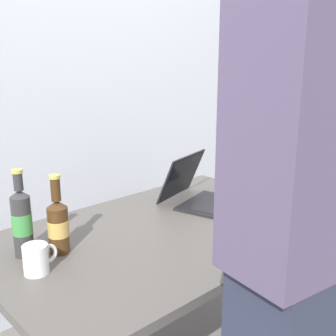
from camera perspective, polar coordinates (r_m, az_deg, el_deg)
desk at (r=1.73m, az=-0.51°, el=-11.22°), size 1.38×0.86×0.70m
laptop at (r=1.96m, az=4.63°, el=-3.50°), size 0.38×0.42×0.23m
beer_bottle_dark at (r=1.52m, az=-19.35°, el=-6.87°), size 0.07×0.07×0.31m
beer_bottle_amber at (r=1.51m, az=-14.81°, el=-7.43°), size 0.07×0.07×0.28m
person_figure at (r=1.08m, az=18.66°, el=-9.81°), size 0.45×0.33×1.81m
coffee_mug at (r=1.42m, az=-17.52°, el=-11.76°), size 0.11×0.08×0.10m
back_wall at (r=2.25m, az=-15.49°, el=12.68°), size 6.00×0.10×2.60m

